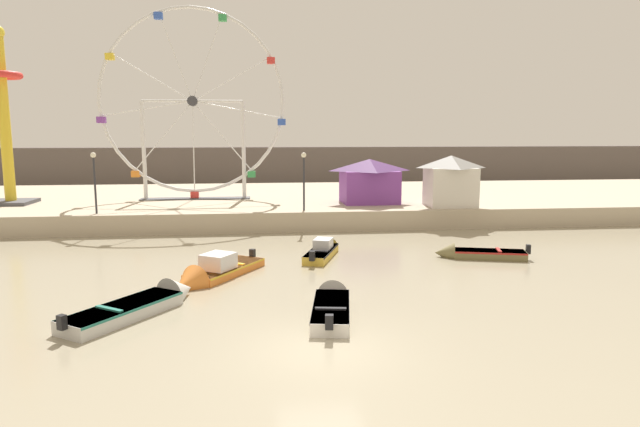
{
  "coord_description": "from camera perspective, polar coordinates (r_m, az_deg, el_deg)",
  "views": [
    {
      "loc": [
        -1.67,
        -14.85,
        6.09
      ],
      "look_at": [
        1.37,
        12.54,
        1.97
      ],
      "focal_mm": 31.0,
      "sensor_mm": 36.0,
      "label": 1
    }
  ],
  "objects": [
    {
      "name": "carnival_booth_purple_stall",
      "position": [
        37.78,
        5.13,
        3.46
      ],
      "size": [
        4.13,
        3.36,
        2.99
      ],
      "rotation": [
        0.0,
        0.0,
        0.02
      ],
      "color": "purple",
      "rests_on": "quay_promenade"
    },
    {
      "name": "drop_tower_yellow_tower",
      "position": [
        42.34,
        -29.82,
        8.6
      ],
      "size": [
        2.8,
        2.8,
        11.62
      ],
      "color": "gold",
      "rests_on": "quay_promenade"
    },
    {
      "name": "promenade_lamp_near",
      "position": [
        35.16,
        -22.28,
        3.86
      ],
      "size": [
        0.32,
        0.32,
        3.63
      ],
      "color": "#2D2D33",
      "rests_on": "quay_promenade"
    },
    {
      "name": "ferris_wheel_white_frame",
      "position": [
        40.59,
        -13.01,
        10.95
      ],
      "size": [
        13.07,
        1.2,
        13.42
      ],
      "color": "silver",
      "rests_on": "quay_promenade"
    },
    {
      "name": "motorboat_mustard_yellow",
      "position": [
        27.5,
        0.45,
        -3.71
      ],
      "size": [
        2.42,
        4.63,
        1.15
      ],
      "rotation": [
        0.0,
        0.0,
        1.24
      ],
      "color": "gold",
      "rests_on": "ground_plane"
    },
    {
      "name": "motorboat_olive_wood",
      "position": [
        27.83,
        15.57,
        -4.0
      ],
      "size": [
        4.49,
        2.11,
        1.04
      ],
      "rotation": [
        0.0,
        0.0,
        2.88
      ],
      "color": "olive",
      "rests_on": "ground_plane"
    },
    {
      "name": "carnival_booth_white_ticket",
      "position": [
        37.01,
        13.33,
        3.4
      ],
      "size": [
        3.41,
        3.03,
        3.3
      ],
      "rotation": [
        0.0,
        0.0,
        -0.04
      ],
      "color": "silver",
      "rests_on": "quay_promenade"
    },
    {
      "name": "promenade_lamp_far",
      "position": [
        33.88,
        -1.68,
        4.28
      ],
      "size": [
        0.32,
        0.32,
        3.57
      ],
      "color": "#2D2D33",
      "rests_on": "quay_promenade"
    },
    {
      "name": "motorboat_orange_hull",
      "position": [
        23.35,
        -11.22,
        -6.1
      ],
      "size": [
        3.93,
        5.14,
        1.51
      ],
      "rotation": [
        0.0,
        0.0,
        4.15
      ],
      "color": "orange",
      "rests_on": "ground_plane"
    },
    {
      "name": "ground_plane",
      "position": [
        16.14,
        0.09,
        -13.68
      ],
      "size": [
        240.0,
        240.0,
        0.0
      ],
      "primitive_type": "plane",
      "color": "gray"
    },
    {
      "name": "distant_town_skyline",
      "position": [
        60.49,
        -4.75,
        4.79
      ],
      "size": [
        140.0,
        3.0,
        4.4
      ],
      "primitive_type": "cube",
      "color": "#564C47",
      "rests_on": "ground_plane"
    },
    {
      "name": "quay_promenade",
      "position": [
        42.93,
        -4.05,
        1.16
      ],
      "size": [
        110.0,
        19.45,
        1.23
      ],
      "primitive_type": "cube",
      "color": "#B7A88E",
      "rests_on": "ground_plane"
    },
    {
      "name": "motorboat_pale_grey",
      "position": [
        20.1,
        -17.56,
        -8.81
      ],
      "size": [
        4.16,
        5.15,
        1.26
      ],
      "rotation": [
        0.0,
        0.0,
        0.96
      ],
      "color": "silver",
      "rests_on": "ground_plane"
    },
    {
      "name": "motorboat_white_red_stripe",
      "position": [
        19.24,
        1.23,
        -9.23
      ],
      "size": [
        1.88,
        4.92,
        1.12
      ],
      "rotation": [
        0.0,
        0.0,
        1.41
      ],
      "color": "silver",
      "rests_on": "ground_plane"
    }
  ]
}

